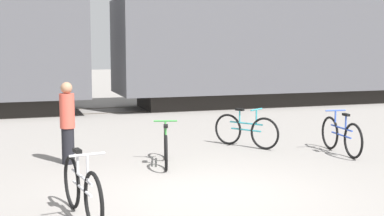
{
  "coord_description": "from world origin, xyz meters",
  "views": [
    {
      "loc": [
        -2.73,
        -7.51,
        2.31
      ],
      "look_at": [
        0.36,
        1.96,
        1.1
      ],
      "focal_mm": 50.0,
      "sensor_mm": 36.0,
      "label": 1
    }
  ],
  "objects_px": {
    "person_in_red": "(67,122)",
    "bicycle_silver": "(82,190)",
    "freight_train": "(101,30)",
    "bicycle_green": "(166,146)",
    "bicycle_blue": "(341,136)",
    "bicycle_teal": "(246,130)"
  },
  "relations": [
    {
      "from": "bicycle_silver",
      "to": "bicycle_green",
      "type": "bearing_deg",
      "value": 55.38
    },
    {
      "from": "freight_train",
      "to": "person_in_red",
      "type": "distance_m",
      "value": 8.39
    },
    {
      "from": "bicycle_green",
      "to": "bicycle_blue",
      "type": "height_order",
      "value": "bicycle_blue"
    },
    {
      "from": "bicycle_blue",
      "to": "person_in_red",
      "type": "bearing_deg",
      "value": 171.72
    },
    {
      "from": "bicycle_silver",
      "to": "bicycle_teal",
      "type": "relative_size",
      "value": 1.26
    },
    {
      "from": "freight_train",
      "to": "bicycle_green",
      "type": "distance_m",
      "value": 8.93
    },
    {
      "from": "freight_train",
      "to": "person_in_red",
      "type": "relative_size",
      "value": 30.41
    },
    {
      "from": "bicycle_silver",
      "to": "person_in_red",
      "type": "relative_size",
      "value": 1.12
    },
    {
      "from": "bicycle_teal",
      "to": "bicycle_blue",
      "type": "distance_m",
      "value": 2.06
    },
    {
      "from": "person_in_red",
      "to": "freight_train",
      "type": "bearing_deg",
      "value": -117.88
    },
    {
      "from": "bicycle_green",
      "to": "person_in_red",
      "type": "distance_m",
      "value": 1.94
    },
    {
      "from": "person_in_red",
      "to": "bicycle_silver",
      "type": "bearing_deg",
      "value": 73.3
    },
    {
      "from": "bicycle_teal",
      "to": "bicycle_blue",
      "type": "bearing_deg",
      "value": -38.63
    },
    {
      "from": "bicycle_teal",
      "to": "bicycle_blue",
      "type": "relative_size",
      "value": 0.82
    },
    {
      "from": "bicycle_silver",
      "to": "person_in_red",
      "type": "distance_m",
      "value": 3.41
    },
    {
      "from": "bicycle_silver",
      "to": "bicycle_green",
      "type": "relative_size",
      "value": 1.09
    },
    {
      "from": "bicycle_teal",
      "to": "person_in_red",
      "type": "distance_m",
      "value": 3.98
    },
    {
      "from": "freight_train",
      "to": "bicycle_blue",
      "type": "height_order",
      "value": "freight_train"
    },
    {
      "from": "bicycle_silver",
      "to": "bicycle_blue",
      "type": "height_order",
      "value": "bicycle_silver"
    },
    {
      "from": "freight_train",
      "to": "person_in_red",
      "type": "bearing_deg",
      "value": -103.21
    },
    {
      "from": "bicycle_silver",
      "to": "bicycle_teal",
      "type": "distance_m",
      "value": 5.6
    },
    {
      "from": "freight_train",
      "to": "bicycle_teal",
      "type": "xyz_separation_m",
      "value": [
        2.07,
        -7.47,
        -2.37
      ]
    }
  ]
}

